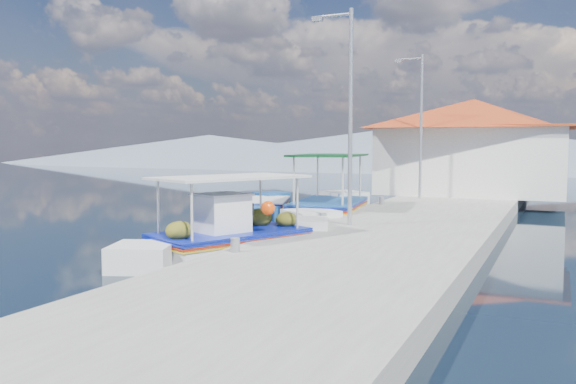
% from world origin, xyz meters
% --- Properties ---
extents(ground, '(160.00, 160.00, 0.00)m').
position_xyz_m(ground, '(0.00, 0.00, 0.00)').
color(ground, black).
rests_on(ground, ground).
extents(quay, '(5.00, 44.00, 0.50)m').
position_xyz_m(quay, '(5.90, 6.00, 0.25)').
color(quay, '#9E9C94').
rests_on(quay, ground).
extents(bollards, '(0.20, 17.20, 0.30)m').
position_xyz_m(bollards, '(3.80, 5.25, 0.65)').
color(bollards, '#A5A8AD').
rests_on(bollards, quay).
extents(main_caique, '(3.67, 6.14, 2.21)m').
position_xyz_m(main_caique, '(2.58, -1.15, 0.43)').
color(main_caique, white).
rests_on(main_caique, ground).
extents(caique_green_canopy, '(2.79, 7.13, 2.69)m').
position_xyz_m(caique_green_canopy, '(2.48, 5.99, 0.40)').
color(caique_green_canopy, white).
rests_on(caique_green_canopy, ground).
extents(caique_blue_hull, '(2.89, 5.29, 1.00)m').
position_xyz_m(caique_blue_hull, '(-0.34, 6.45, 0.27)').
color(caique_blue_hull, navy).
rests_on(caique_blue_hull, ground).
extents(harbor_building, '(10.49, 10.49, 4.40)m').
position_xyz_m(harbor_building, '(6.20, 15.00, 2.78)').
color(harbor_building, white).
rests_on(harbor_building, quay).
extents(lamp_post_near, '(1.21, 0.14, 6.00)m').
position_xyz_m(lamp_post_near, '(4.51, 2.00, 3.85)').
color(lamp_post_near, '#A5A8AD').
rests_on(lamp_post_near, quay).
extents(lamp_post_far, '(1.21, 0.14, 6.00)m').
position_xyz_m(lamp_post_far, '(4.51, 11.00, 3.85)').
color(lamp_post_far, '#A5A8AD').
rests_on(lamp_post_far, quay).
extents(mountain_ridge, '(171.40, 96.00, 5.50)m').
position_xyz_m(mountain_ridge, '(6.54, 56.00, 2.04)').
color(mountain_ridge, slate).
rests_on(mountain_ridge, ground).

